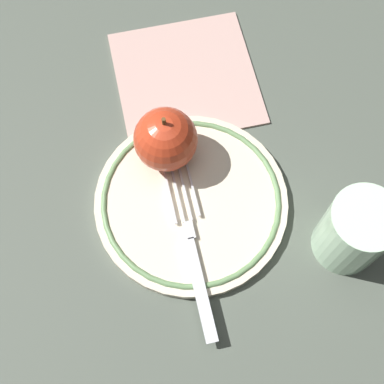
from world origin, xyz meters
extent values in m
plane|color=#4D554A|center=(0.00, 0.00, 0.00)|extent=(2.00, 2.00, 0.00)
cylinder|color=beige|center=(-0.01, -0.01, 0.01)|extent=(0.20, 0.20, 0.01)
torus|color=#688F5A|center=(-0.01, -0.01, 0.01)|extent=(0.19, 0.19, 0.01)
sphere|color=red|center=(-0.04, 0.04, 0.05)|extent=(0.07, 0.07, 0.07)
cylinder|color=brown|center=(-0.04, 0.04, 0.08)|extent=(0.00, 0.00, 0.01)
cube|color=silver|center=(0.00, -0.11, 0.01)|extent=(0.04, 0.10, 0.00)
cube|color=silver|center=(-0.01, -0.05, 0.01)|extent=(0.01, 0.02, 0.00)
cube|color=silver|center=(-0.01, 0.00, 0.01)|extent=(0.02, 0.06, 0.00)
cube|color=silver|center=(-0.02, -0.01, 0.01)|extent=(0.02, 0.06, 0.00)
cube|color=silver|center=(-0.03, -0.01, 0.01)|extent=(0.02, 0.06, 0.00)
cube|color=silver|center=(-0.04, -0.01, 0.01)|extent=(0.02, 0.06, 0.00)
cylinder|color=#C2EBC3|center=(0.14, -0.05, 0.04)|extent=(0.07, 0.07, 0.09)
cube|color=#C39D92|center=(-0.03, 0.14, 0.00)|extent=(0.20, 0.20, 0.01)
camera|label=1|loc=(0.00, -0.21, 0.53)|focal=50.00mm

